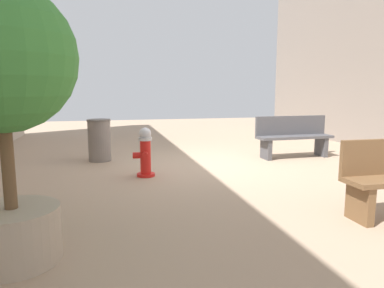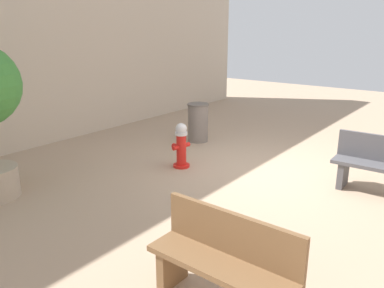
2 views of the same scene
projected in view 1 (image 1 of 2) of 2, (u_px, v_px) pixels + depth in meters
ground_plane at (204, 165)px, 7.39m from camera, size 23.40×23.40×0.00m
fire_hydrant at (145, 152)px, 6.33m from camera, size 0.39×0.42×0.88m
bench_near at (293, 136)px, 8.14m from camera, size 1.80×0.49×0.95m
planter_tree at (1, 84)px, 2.97m from camera, size 1.28×1.28×2.45m
trash_bin at (99, 140)px, 7.71m from camera, size 0.51×0.51×0.92m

